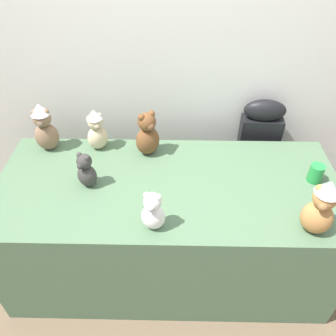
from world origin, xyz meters
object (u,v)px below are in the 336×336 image
teddy_bear_caramel (321,208)px  teddy_bear_charcoal (86,171)px  display_table (168,228)px  teddy_bear_chestnut (147,135)px  instrument_case (254,160)px  teddy_bear_sand (97,130)px  teddy_bear_mocha (45,128)px  teddy_bear_snow (153,212)px  party_cup_green (316,173)px

teddy_bear_caramel → teddy_bear_charcoal: teddy_bear_caramel is taller
display_table → teddy_bear_caramel: size_ratio=6.07×
teddy_bear_chestnut → display_table: bearing=-99.4°
instrument_case → teddy_bear_chestnut: (-0.77, -0.27, 0.41)m
teddy_bear_sand → teddy_bear_charcoal: 0.35m
instrument_case → teddy_bear_charcoal: bearing=-148.8°
teddy_bear_mocha → teddy_bear_sand: bearing=-5.3°
display_table → teddy_bear_chestnut: (-0.13, 0.29, 0.53)m
teddy_bear_snow → party_cup_green: size_ratio=2.10×
display_table → teddy_bear_sand: bearing=143.6°
teddy_bear_chestnut → party_cup_green: 1.01m
teddy_bear_snow → party_cup_green: teddy_bear_snow is taller
display_table → teddy_bear_sand: size_ratio=7.03×
teddy_bear_snow → teddy_bear_chestnut: size_ratio=0.78×
teddy_bear_mocha → party_cup_green: (1.61, -0.28, -0.10)m
teddy_bear_charcoal → instrument_case: bearing=54.3°
teddy_bear_charcoal → teddy_bear_chestnut: 0.44m
instrument_case → teddy_bear_mocha: (-1.41, -0.23, 0.43)m
teddy_bear_caramel → party_cup_green: bearing=97.9°
teddy_bear_snow → teddy_bear_charcoal: size_ratio=1.04×
display_table → instrument_case: (0.63, 0.56, 0.12)m
instrument_case → teddy_bear_chestnut: 0.91m
teddy_bear_caramel → teddy_bear_mocha: size_ratio=1.01×
display_table → teddy_bear_sand: teddy_bear_sand is taller
teddy_bear_snow → teddy_bear_chestnut: (-0.07, 0.60, 0.03)m
teddy_bear_caramel → teddy_bear_chestnut: 1.05m
teddy_bear_snow → party_cup_green: 0.98m
display_table → teddy_bear_snow: bearing=-102.0°
teddy_bear_chestnut → teddy_bear_charcoal: bearing=-170.5°
teddy_bear_snow → teddy_bear_chestnut: bearing=107.3°
teddy_bear_caramel → teddy_bear_mocha: bearing=-176.9°
teddy_bear_sand → party_cup_green: size_ratio=2.58×
instrument_case → teddy_bear_charcoal: 1.28m
teddy_bear_caramel → teddy_bear_chestnut: size_ratio=1.11×
teddy_bear_snow → teddy_bear_charcoal: 0.49m
display_table → teddy_bear_snow: size_ratio=8.63×
teddy_bear_caramel → teddy_bear_sand: bearing=177.3°
instrument_case → teddy_bear_chestnut: size_ratio=3.45×
display_table → teddy_bear_chestnut: teddy_bear_chestnut is taller
teddy_bear_charcoal → party_cup_green: size_ratio=2.01×
teddy_bear_charcoal → teddy_bear_mocha: teddy_bear_mocha is taller
teddy_bear_caramel → party_cup_green: teddy_bear_caramel is taller
teddy_bear_snow → teddy_bear_chestnut: 0.60m
teddy_bear_caramel → teddy_bear_snow: 0.79m
teddy_bear_charcoal → party_cup_green: bearing=29.3°
teddy_bear_sand → teddy_bear_chestnut: bearing=-35.8°
display_table → teddy_bear_chestnut: bearing=114.5°
teddy_bear_charcoal → teddy_bear_snow: bearing=-11.0°
teddy_bear_chestnut → teddy_bear_snow: bearing=-117.7°
teddy_bear_chestnut → party_cup_green: teddy_bear_chestnut is taller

